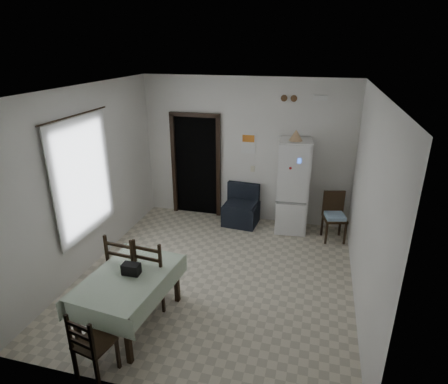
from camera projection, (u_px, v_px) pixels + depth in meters
ground at (216, 276)px, 5.99m from camera, size 4.50×4.50×0.00m
ceiling at (215, 89)px, 4.92m from camera, size 4.20×4.50×0.02m
wall_back at (246, 151)px, 7.48m from camera, size 4.20×0.02×2.90m
wall_front at (149, 279)px, 3.43m from camera, size 4.20×0.02×2.90m
wall_left at (88, 179)px, 5.94m from camera, size 0.02×4.50×2.90m
wall_right at (367, 206)px, 4.97m from camera, size 0.02×4.50×2.90m
doorway at (199, 163)px, 8.05m from camera, size 1.06×0.52×2.22m
window_recess at (77, 177)px, 5.74m from camera, size 0.10×1.20×1.60m
curtain at (83, 178)px, 5.71m from camera, size 0.02×1.45×1.85m
curtain_rod at (75, 115)px, 5.36m from camera, size 0.02×1.60×0.02m
calendar at (248, 143)px, 7.39m from camera, size 0.28×0.02×0.40m
calendar_image at (248, 139)px, 7.35m from camera, size 0.24×0.01×0.14m
light_switch at (253, 169)px, 7.56m from camera, size 0.08×0.02×0.12m
vent_left at (284, 98)px, 6.91m from camera, size 0.12×0.03×0.12m
vent_right at (294, 98)px, 6.86m from camera, size 0.12×0.03×0.12m
emergency_light at (320, 98)px, 6.72m from camera, size 0.25×0.07×0.09m
fridge at (293, 186)px, 7.16m from camera, size 0.64×0.64×1.82m
tan_cone at (296, 135)px, 6.74m from camera, size 0.25×0.25×0.20m
navy_seat at (241, 205)px, 7.58m from camera, size 0.71×0.70×0.81m
corner_chair at (335, 217)px, 6.93m from camera, size 0.48×0.48×0.92m
dining_table at (130, 299)px, 4.87m from camera, size 1.06×1.48×0.73m
black_bag at (131, 269)px, 4.74m from camera, size 0.22×0.14×0.14m
dining_chair_far_left at (130, 266)px, 5.27m from camera, size 0.51×0.51×1.10m
dining_chair_far_right at (156, 269)px, 5.22m from camera, size 0.50×0.50×1.06m
dining_chair_near_head at (94, 343)px, 4.06m from camera, size 0.44×0.44×0.87m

